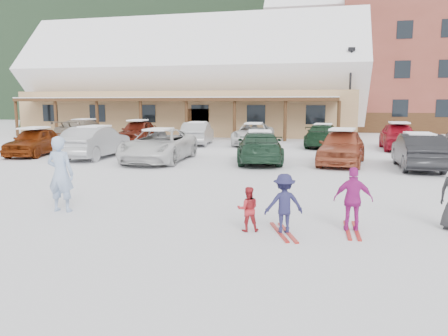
% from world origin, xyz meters
% --- Properties ---
extents(ground, '(160.00, 160.00, 0.00)m').
position_xyz_m(ground, '(0.00, 0.00, 0.00)').
color(ground, white).
rests_on(ground, ground).
extents(forested_hillside, '(300.00, 70.00, 38.00)m').
position_xyz_m(forested_hillside, '(0.00, 85.00, 19.00)').
color(forested_hillside, black).
rests_on(forested_hillside, ground).
extents(day_lodge, '(29.12, 12.50, 10.38)m').
position_xyz_m(day_lodge, '(-9.00, 27.96, 3.94)').
color(day_lodge, tan).
rests_on(day_lodge, ground).
extents(lamp_post, '(0.50, 0.25, 6.64)m').
position_xyz_m(lamp_post, '(4.40, 23.92, 3.73)').
color(lamp_post, black).
rests_on(lamp_post, ground).
extents(conifer_0, '(4.40, 4.40, 10.20)m').
position_xyz_m(conifer_0, '(-26.00, 30.00, 5.69)').
color(conifer_0, black).
rests_on(conifer_0, ground).
extents(conifer_2, '(5.28, 5.28, 12.24)m').
position_xyz_m(conifer_2, '(-30.00, 42.00, 6.83)').
color(conifer_2, black).
rests_on(conifer_2, ground).
extents(conifer_3, '(3.96, 3.96, 9.18)m').
position_xyz_m(conifer_3, '(6.00, 44.00, 5.12)').
color(conifer_3, black).
rests_on(conifer_3, ground).
extents(adult_skier, '(0.69, 0.46, 1.87)m').
position_xyz_m(adult_skier, '(-3.47, -0.47, 0.94)').
color(adult_skier, '#92AAD0').
rests_on(adult_skier, ground).
extents(toddler_red, '(0.54, 0.47, 0.94)m').
position_xyz_m(toddler_red, '(1.30, -1.08, 0.47)').
color(toddler_red, '#AB2229').
rests_on(toddler_red, ground).
extents(child_navy, '(0.91, 0.71, 1.24)m').
position_xyz_m(child_navy, '(2.04, -1.05, 0.62)').
color(child_navy, '#1F1E45').
rests_on(child_navy, ground).
extents(skis_child_navy, '(0.67, 1.38, 0.03)m').
position_xyz_m(skis_child_navy, '(2.04, -1.05, 0.01)').
color(skis_child_navy, '#A71D17').
rests_on(skis_child_navy, ground).
extents(child_magenta, '(0.80, 0.36, 1.35)m').
position_xyz_m(child_magenta, '(3.43, -0.58, 0.68)').
color(child_magenta, '#AE2087').
rests_on(child_magenta, ground).
extents(skis_child_magenta, '(0.25, 1.41, 0.03)m').
position_xyz_m(skis_child_magenta, '(3.43, -0.58, 0.01)').
color(skis_child_magenta, '#A71D17').
rests_on(skis_child_magenta, ground).
extents(parked_car_0, '(2.31, 4.36, 1.41)m').
position_xyz_m(parked_car_0, '(-11.61, 9.52, 0.71)').
color(parked_car_0, '#6C2609').
rests_on(parked_car_0, ground).
extents(parked_car_1, '(1.77, 4.72, 1.54)m').
position_xyz_m(parked_car_1, '(-8.08, 9.31, 0.77)').
color(parked_car_1, '#9D9EA1').
rests_on(parked_car_1, ground).
extents(parked_car_2, '(2.70, 5.44, 1.48)m').
position_xyz_m(parked_car_2, '(-4.60, 8.83, 0.74)').
color(parked_car_2, silver).
rests_on(parked_car_2, ground).
extents(parked_car_3, '(2.77, 5.13, 1.41)m').
position_xyz_m(parked_car_3, '(-0.06, 9.50, 0.71)').
color(parked_car_3, '#1C3826').
rests_on(parked_car_3, ground).
extents(parked_car_4, '(2.37, 4.70, 1.54)m').
position_xyz_m(parked_car_4, '(3.51, 9.81, 0.77)').
color(parked_car_4, '#A64C2F').
rests_on(parked_car_4, ground).
extents(parked_car_5, '(1.55, 4.38, 1.44)m').
position_xyz_m(parked_car_5, '(6.48, 9.09, 0.72)').
color(parked_car_5, black).
rests_on(parked_car_5, ground).
extents(parked_car_7, '(2.53, 5.49, 1.56)m').
position_xyz_m(parked_car_7, '(-13.30, 17.06, 0.78)').
color(parked_car_7, gray).
rests_on(parked_car_7, ground).
extents(parked_car_8, '(2.36, 4.72, 1.54)m').
position_xyz_m(parked_car_8, '(-9.25, 16.82, 0.77)').
color(parked_car_8, '#59190E').
rests_on(parked_car_8, ground).
extents(parked_car_9, '(2.08, 4.55, 1.45)m').
position_xyz_m(parked_car_9, '(-5.17, 16.86, 0.72)').
color(parked_car_9, '#A2A3A6').
rests_on(parked_car_9, ground).
extents(parked_car_10, '(2.50, 5.10, 1.39)m').
position_xyz_m(parked_car_10, '(-1.66, 17.51, 0.70)').
color(parked_car_10, silver).
rests_on(parked_car_10, ground).
extents(parked_car_11, '(2.23, 4.91, 1.40)m').
position_xyz_m(parked_car_11, '(2.62, 17.21, 0.70)').
color(parked_car_11, black).
rests_on(parked_car_11, ground).
extents(parked_car_12, '(1.90, 4.59, 1.55)m').
position_xyz_m(parked_car_12, '(6.85, 16.75, 0.78)').
color(parked_car_12, '#A71224').
rests_on(parked_car_12, ground).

